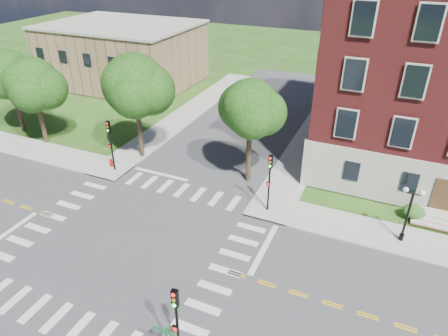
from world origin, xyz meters
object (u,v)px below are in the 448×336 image
at_px(traffic_signal_nw, 110,139).
at_px(traffic_signal_se, 176,317).
at_px(twin_lamp_west, 408,212).
at_px(fire_hydrant, 111,163).
at_px(traffic_signal_ne, 270,176).

bearing_deg(traffic_signal_nw, traffic_signal_se, -43.93).
height_order(traffic_signal_se, twin_lamp_west, traffic_signal_se).
bearing_deg(traffic_signal_nw, fire_hydrant, 147.65).
distance_m(traffic_signal_se, twin_lamp_west, 17.33).
bearing_deg(fire_hydrant, twin_lamp_west, -0.95).
xyz_separation_m(twin_lamp_west, fire_hydrant, (-25.27, 0.42, -2.06)).
relative_size(traffic_signal_se, fire_hydrant, 6.40).
distance_m(traffic_signal_ne, fire_hydrant, 15.79).
height_order(traffic_signal_se, traffic_signal_nw, same).
relative_size(traffic_signal_ne, traffic_signal_nw, 1.00).
xyz_separation_m(traffic_signal_ne, twin_lamp_west, (9.74, 0.36, -0.66)).
relative_size(traffic_signal_se, twin_lamp_west, 1.13).
bearing_deg(traffic_signal_ne, fire_hydrant, 177.12).
distance_m(traffic_signal_ne, traffic_signal_nw, 14.84).
bearing_deg(traffic_signal_nw, traffic_signal_ne, -1.31).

